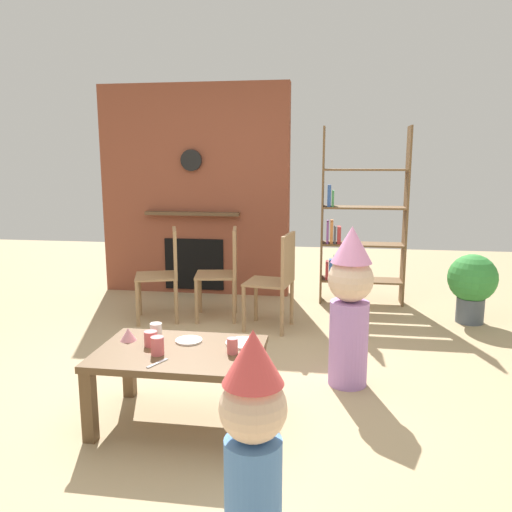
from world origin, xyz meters
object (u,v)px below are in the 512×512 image
Objects in this scene: bookshelf at (356,226)px; child_in_pink at (350,303)px; paper_cup_center at (232,346)px; paper_cup_near_right at (157,346)px; paper_cup_far_left at (156,331)px; birthday_cake_slice at (128,334)px; paper_plate_rear at (189,340)px; paper_plate_front at (243,343)px; dining_chair_left at (166,269)px; dining_chair_right at (278,276)px; paper_cup_near_left at (151,339)px; coffee_table at (180,362)px; potted_plant_tall at (472,283)px; dining_chair_middle at (225,268)px; child_with_cone_hat at (253,441)px.

bookshelf is 1.70× the size of child_in_pink.
paper_cup_center is at bearing -105.78° from bookshelf.
paper_cup_near_right reaches higher than paper_cup_far_left.
birthday_cake_slice is (-1.48, -2.74, -0.36)m from bookshelf.
paper_cup_center is at bearing -27.10° from paper_plate_rear.
paper_cup_far_left is 0.54m from paper_plate_front.
dining_chair_left is at bearing 106.55° from paper_cup_far_left.
bookshelf is 1.33m from dining_chair_right.
paper_cup_near_right is 0.51m from paper_plate_front.
paper_cup_near_left is at bearing -87.69° from paper_cup_far_left.
paper_cup_far_left is 0.21m from paper_plate_rear.
dining_chair_left is at bearing 121.09° from paper_plate_front.
coffee_table is 1.44× the size of potted_plant_tall.
coffee_table is 1.07× the size of dining_chair_left.
paper_cup_near_left is 0.10× the size of dining_chair_middle.
bookshelf is 1.97× the size of coffee_table.
potted_plant_tall is at bearing -161.71° from child_in_pink.
paper_cup_far_left is 1.31m from child_in_pink.
child_with_cone_hat reaches higher than dining_chair_left.
child_in_pink is 1.24× the size of dining_chair_right.
paper_cup_near_right is 0.27m from paper_plate_rear.
dining_chair_left is at bearing 110.53° from coffee_table.
bookshelf reaches higher than birthday_cake_slice.
dining_chair_right is (0.39, 1.79, 0.13)m from coffee_table.
paper_plate_front is (0.03, 0.16, -0.04)m from paper_cup_center.
paper_plate_rear is 1.91m from dining_chair_middle.
paper_plate_front and paper_plate_rear have the same top height.
paper_plate_front is (-0.77, -2.69, -0.39)m from bookshelf.
paper_cup_near_right is at bearing 0.80° from child_in_pink.
coffee_table is 1.83m from dining_chair_right.
coffee_table is at bearing -96.27° from paper_plate_rear.
paper_cup_center is 0.08× the size of child_in_pink.
paper_cup_far_left is (-0.51, 0.16, 0.01)m from paper_cup_center.
paper_cup_center is at bearing 99.78° from dining_chair_left.
potted_plant_tall is (2.20, 2.12, -0.07)m from paper_plate_rear.
birthday_cake_slice is 1.86m from dining_chair_left.
paper_cup_center reaches higher than paper_plate_rear.
paper_cup_far_left is 1.74m from dining_chair_right.
potted_plant_tall reaches higher than paper_plate_front.
paper_cup_near_right is at bearing -37.41° from birthday_cake_slice.
paper_cup_near_right is at bearing 82.04° from dining_chair_middle.
bookshelf reaches higher than coffee_table.
paper_cup_center is 0.88× the size of paper_cup_far_left.
bookshelf is 1.31m from potted_plant_tall.
paper_cup_near_left is at bearing 81.06° from dining_chair_right.
paper_cup_near_right is (0.09, -0.13, 0.01)m from paper_cup_near_left.
birthday_cake_slice is at bearing 75.42° from dining_chair_right.
paper_cup_near_left is 0.51m from paper_cup_center.
paper_cup_center reaches higher than paper_plate_front.
paper_cup_near_left is 0.18m from birthday_cake_slice.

